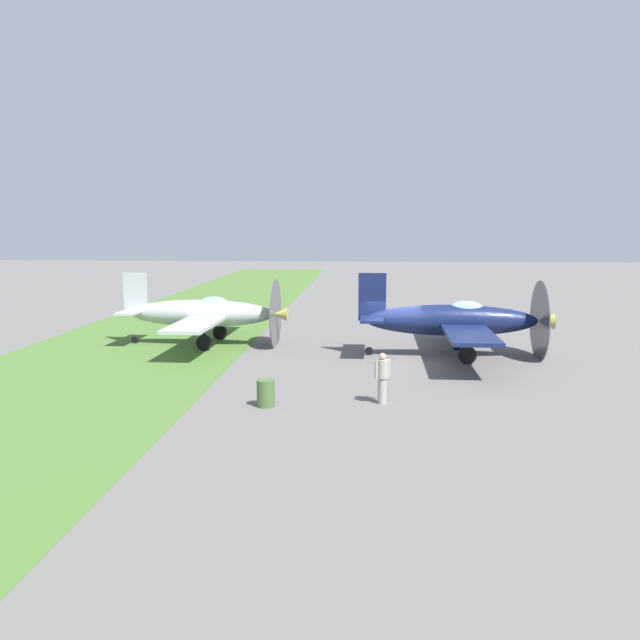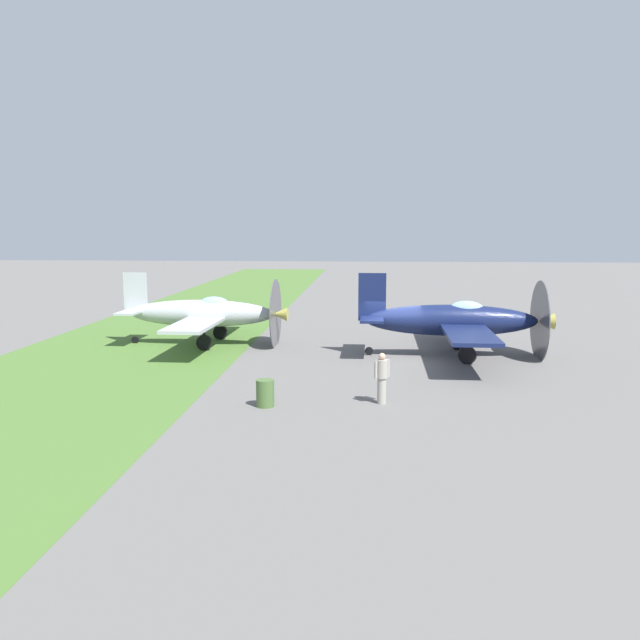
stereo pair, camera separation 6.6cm
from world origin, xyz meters
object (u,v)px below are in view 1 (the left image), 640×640
object	(u,v)px
airplane_wingman	(205,313)
ground_crew_chief	(382,377)
supply_crate	(479,321)
fuel_drum	(266,393)
airplane_lead	(454,320)

from	to	relation	value
airplane_wingman	ground_crew_chief	distance (m)	13.77
airplane_wingman	supply_crate	distance (m)	16.31
fuel_drum	airplane_lead	bearing A→B (deg)	141.51
ground_crew_chief	supply_crate	xyz separation A→B (m)	(-17.74, 6.02, -0.59)
supply_crate	ground_crew_chief	bearing A→B (deg)	-18.74
airplane_lead	airplane_wingman	bearing A→B (deg)	-99.86
fuel_drum	airplane_wingman	bearing A→B (deg)	-157.11
airplane_wingman	fuel_drum	world-z (taller)	airplane_wingman
ground_crew_chief	supply_crate	size ratio (longest dim) A/B	1.92
fuel_drum	ground_crew_chief	bearing A→B (deg)	99.60
airplane_lead	fuel_drum	distance (m)	11.74
airplane_lead	airplane_wingman	xyz separation A→B (m)	(-2.22, -12.06, -0.09)
airplane_wingman	fuel_drum	distance (m)	12.38
airplane_wingman	supply_crate	xyz separation A→B (m)	(-7.03, 14.66, -1.25)
airplane_lead	ground_crew_chief	distance (m)	9.18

